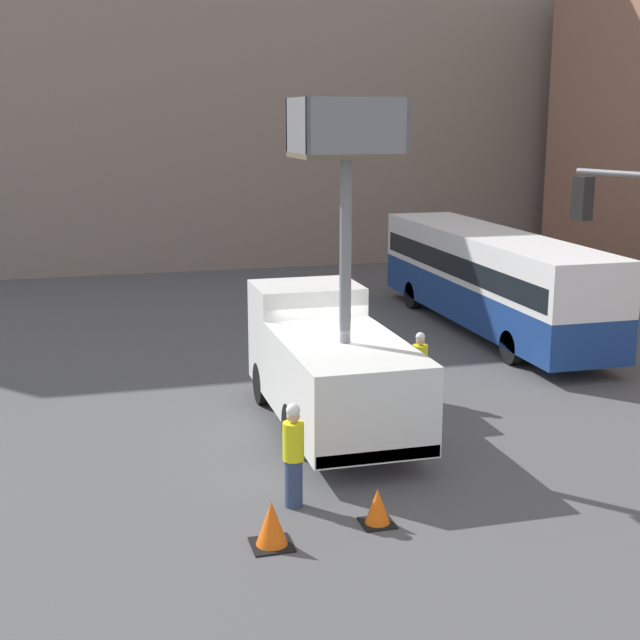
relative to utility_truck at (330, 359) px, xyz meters
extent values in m
plane|color=#4C4C4F|center=(0.26, -0.09, -1.58)|extent=(120.00, 120.00, 0.00)
cube|color=gray|center=(0.26, 26.21, 8.03)|extent=(44.00, 10.00, 19.22)
cube|color=silver|center=(0.00, 2.07, 0.08)|extent=(2.49, 1.93, 2.43)
cube|color=silver|center=(0.00, -1.15, -0.24)|extent=(2.49, 4.51, 1.79)
cube|color=red|center=(0.00, -3.36, -0.98)|extent=(2.44, 0.10, 0.24)
cylinder|color=black|center=(-1.10, 2.07, -1.08)|extent=(0.30, 1.00, 1.00)
cylinder|color=black|center=(1.10, 2.07, -1.08)|extent=(0.30, 1.00, 1.00)
cylinder|color=black|center=(-1.10, -1.15, -1.08)|extent=(0.30, 1.00, 1.00)
cylinder|color=black|center=(1.10, -1.15, -1.08)|extent=(0.30, 1.00, 1.00)
cylinder|color=slate|center=(0.00, -1.15, 2.53)|extent=(0.24, 0.24, 3.75)
cube|color=brown|center=(0.00, -1.15, 4.46)|extent=(2.03, 1.68, 0.10)
cube|color=slate|center=(-0.97, -1.15, 5.03)|extent=(0.08, 1.68, 1.05)
cube|color=slate|center=(0.97, -1.15, 5.03)|extent=(0.08, 1.68, 1.05)
cube|color=slate|center=(0.00, -0.36, 5.03)|extent=(2.03, 0.08, 1.05)
cube|color=slate|center=(0.00, -1.95, 5.03)|extent=(2.03, 0.08, 1.05)
cube|color=navy|center=(7.42, 7.50, -0.55)|extent=(2.50, 12.39, 1.24)
cube|color=silver|center=(7.42, 7.50, 0.83)|extent=(2.50, 12.39, 1.52)
cube|color=black|center=(7.42, 7.50, 0.60)|extent=(2.52, 11.89, 0.67)
cylinder|color=black|center=(6.32, 11.34, -1.10)|extent=(0.30, 0.97, 0.97)
cylinder|color=black|center=(8.52, 11.34, -1.10)|extent=(0.30, 0.97, 0.97)
cylinder|color=black|center=(6.32, 3.66, -1.10)|extent=(0.30, 0.97, 0.97)
cylinder|color=black|center=(8.52, 3.66, -1.10)|extent=(0.30, 0.97, 0.97)
cylinder|color=slate|center=(6.22, -1.36, 4.00)|extent=(0.95, 2.66, 0.13)
cube|color=black|center=(4.91, -1.78, 3.55)|extent=(0.40, 0.40, 0.90)
sphere|color=red|center=(4.91, -1.78, 3.80)|extent=(0.20, 0.20, 0.20)
cylinder|color=navy|center=(-1.73, -3.80, -1.15)|extent=(0.32, 0.32, 0.88)
cylinder|color=yellow|center=(-1.73, -3.80, -0.36)|extent=(0.38, 0.38, 0.69)
sphere|color=tan|center=(-1.73, -3.80, 0.11)|extent=(0.24, 0.24, 0.24)
sphere|color=white|center=(-1.73, -3.80, 0.21)|extent=(0.25, 0.25, 0.25)
cylinder|color=navy|center=(2.58, 1.15, -1.19)|extent=(0.32, 0.32, 0.80)
cylinder|color=yellow|center=(2.58, 1.15, -0.47)|extent=(0.38, 0.38, 0.63)
sphere|color=tan|center=(2.58, 1.15, -0.05)|extent=(0.22, 0.22, 0.22)
sphere|color=white|center=(2.58, 1.15, 0.05)|extent=(0.23, 0.23, 0.23)
cube|color=black|center=(-0.52, -4.87, -1.57)|extent=(0.56, 0.56, 0.03)
cone|color=#F25B0F|center=(-0.52, -4.87, -1.26)|extent=(0.45, 0.45, 0.64)
cube|color=black|center=(-2.43, -5.17, -1.57)|extent=(0.67, 0.67, 0.03)
cone|color=#F25B0F|center=(-2.43, -5.17, -1.20)|extent=(0.54, 0.54, 0.77)
camera|label=1|loc=(-5.13, -18.15, 5.22)|focal=50.00mm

